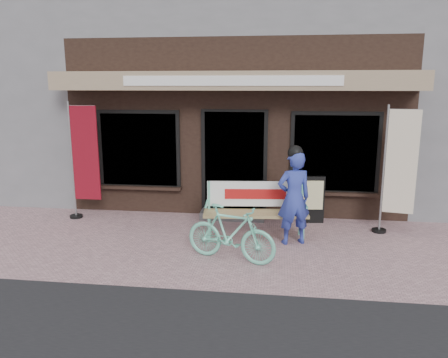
# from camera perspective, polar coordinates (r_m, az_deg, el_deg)

# --- Properties ---
(ground) EXTENTS (70.00, 70.00, 0.00)m
(ground) POSITION_cam_1_polar(r_m,az_deg,el_deg) (7.33, -0.37, -9.22)
(ground) COLOR #B58B90
(ground) RESTS_ON ground
(storefront) EXTENTS (7.00, 6.77, 6.00)m
(storefront) POSITION_cam_1_polar(r_m,az_deg,el_deg) (11.76, 2.95, 13.72)
(storefront) COLOR black
(storefront) RESTS_ON ground
(bench) EXTENTS (1.87, 0.66, 0.99)m
(bench) POSITION_cam_1_polar(r_m,az_deg,el_deg) (7.78, 4.13, -3.46)
(bench) COLOR #6DD6B5
(bench) RESTS_ON ground
(person) EXTENTS (0.68, 0.56, 1.70)m
(person) POSITION_cam_1_polar(r_m,az_deg,el_deg) (7.47, 9.11, -2.22)
(person) COLOR #2E3C9E
(person) RESTS_ON ground
(bicycle) EXTENTS (1.53, 0.84, 0.88)m
(bicycle) POSITION_cam_1_polar(r_m,az_deg,el_deg) (6.76, 0.88, -7.11)
(bicycle) COLOR #6DD6B5
(bicycle) RESTS_ON ground
(nobori_red) EXTENTS (0.69, 0.26, 2.36)m
(nobori_red) POSITION_cam_1_polar(r_m,az_deg,el_deg) (9.16, -17.89, 2.45)
(nobori_red) COLOR gray
(nobori_red) RESTS_ON ground
(nobori_cream) EXTENTS (0.70, 0.30, 2.34)m
(nobori_cream) POSITION_cam_1_polar(r_m,az_deg,el_deg) (8.38, 21.76, 1.23)
(nobori_cream) COLOR gray
(nobori_cream) RESTS_ON ground
(menu_stand) EXTENTS (0.48, 0.16, 0.94)m
(menu_stand) POSITION_cam_1_polar(r_m,az_deg,el_deg) (8.75, 11.46, -2.59)
(menu_stand) COLOR black
(menu_stand) RESTS_ON ground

